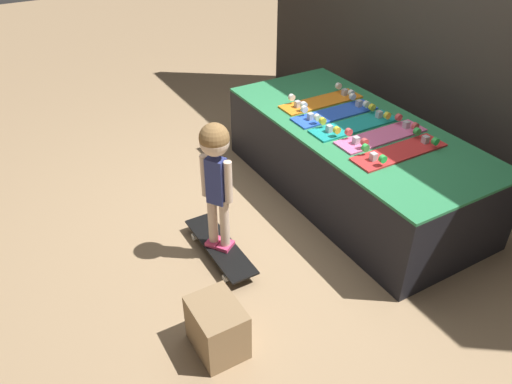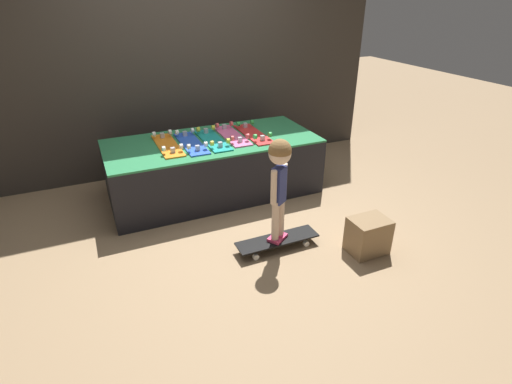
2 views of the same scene
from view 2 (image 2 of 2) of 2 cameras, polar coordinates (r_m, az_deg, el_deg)
The scene contains 11 objects.
ground_plane at distance 3.99m, azimuth -3.12°, elevation -3.59°, with size 16.00×16.00×0.00m, color #9E7F5B.
back_wall at distance 4.89m, azimuth -10.18°, elevation 19.08°, with size 4.87×0.10×2.77m.
display_rack at distance 4.37m, azimuth -6.10°, elevation 3.61°, with size 2.20×0.99×0.61m.
skateboard_orange_on_rack at distance 4.15m, azimuth -12.53°, elevation 6.64°, with size 0.20×0.71×0.09m.
skateboard_blue_on_rack at distance 4.16m, azimuth -9.26°, elevation 6.98°, with size 0.20×0.71×0.09m.
skateboard_teal_on_rack at distance 4.23m, azimuth -6.19°, elevation 7.48°, with size 0.20×0.71×0.09m.
skateboard_pink_on_rack at distance 4.34m, azimuth -3.47°, elevation 8.14°, with size 0.20×0.71×0.09m.
skateboard_red_on_rack at distance 4.39m, azimuth -0.36°, elevation 8.38°, with size 0.20×0.71×0.09m.
skateboard_on_floor at distance 3.51m, azimuth 3.07°, elevation -6.92°, with size 0.74×0.20×0.09m.
child at distance 3.19m, azimuth 3.36°, elevation 2.88°, with size 0.21×0.19×0.91m.
storage_box at distance 3.55m, azimuth 15.71°, elevation -6.01°, with size 0.32×0.25×0.31m.
Camera 2 is at (-1.19, -3.22, 2.04)m, focal length 28.00 mm.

